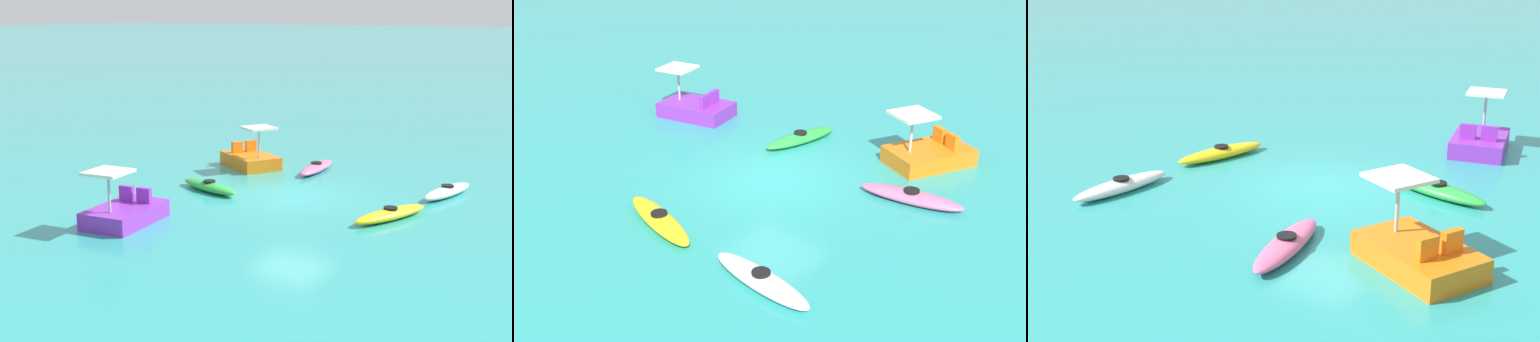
% 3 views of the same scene
% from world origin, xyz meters
% --- Properties ---
extents(ground_plane, '(600.00, 600.00, 0.00)m').
position_xyz_m(ground_plane, '(0.00, 0.00, 0.00)').
color(ground_plane, teal).
extents(kayak_green, '(1.24, 2.75, 0.37)m').
position_xyz_m(kayak_green, '(1.02, -2.66, 0.16)').
color(kayak_green, green).
rests_on(kayak_green, ground_plane).
extents(kayak_white, '(2.83, 1.00, 0.37)m').
position_xyz_m(kayak_white, '(-3.02, 4.09, 0.16)').
color(kayak_white, white).
rests_on(kayak_white, ground_plane).
extents(kayak_yellow, '(2.95, 1.43, 0.37)m').
position_xyz_m(kayak_yellow, '(0.52, 3.72, 0.16)').
color(kayak_yellow, yellow).
rests_on(kayak_yellow, ground_plane).
extents(kayak_pink, '(2.85, 1.08, 0.37)m').
position_xyz_m(kayak_pink, '(-3.64, -1.26, 0.16)').
color(kayak_pink, pink).
rests_on(kayak_pink, ground_plane).
extents(pedal_boat_orange, '(2.42, 2.82, 1.68)m').
position_xyz_m(pedal_boat_orange, '(-2.85, -3.75, 0.34)').
color(pedal_boat_orange, orange).
rests_on(pedal_boat_orange, ground_plane).
extents(pedal_boat_purple, '(2.66, 1.94, 1.68)m').
position_xyz_m(pedal_boat_purple, '(5.29, -2.28, 0.34)').
color(pedal_boat_purple, purple).
rests_on(pedal_boat_purple, ground_plane).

